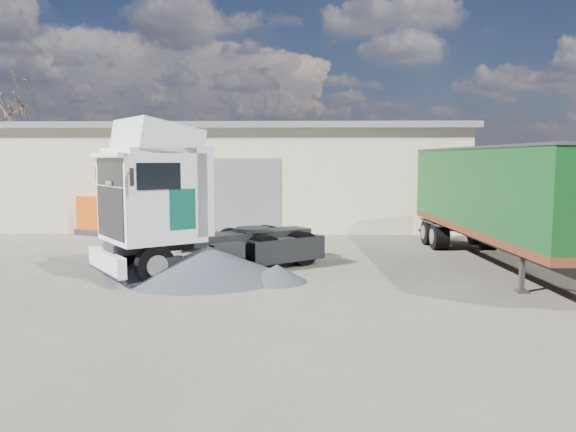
{
  "coord_description": "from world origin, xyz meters",
  "views": [
    {
      "loc": [
        1.15,
        -16.33,
        3.59
      ],
      "look_at": [
        0.58,
        3.0,
        1.6
      ],
      "focal_mm": 35.0,
      "sensor_mm": 36.0,
      "label": 1
    }
  ],
  "objects_px": {
    "box_trailer": "(499,194)",
    "orange_skip": "(111,218)",
    "bare_tree": "(9,91)",
    "panel_van": "(132,217)",
    "tractor_unit": "(180,209)"
  },
  "relations": [
    {
      "from": "tractor_unit",
      "to": "orange_skip",
      "type": "height_order",
      "value": "tractor_unit"
    },
    {
      "from": "box_trailer",
      "to": "orange_skip",
      "type": "height_order",
      "value": "box_trailer"
    },
    {
      "from": "bare_tree",
      "to": "orange_skip",
      "type": "height_order",
      "value": "bare_tree"
    },
    {
      "from": "bare_tree",
      "to": "box_trailer",
      "type": "relative_size",
      "value": 0.8
    },
    {
      "from": "box_trailer",
      "to": "panel_van",
      "type": "height_order",
      "value": "box_trailer"
    },
    {
      "from": "tractor_unit",
      "to": "orange_skip",
      "type": "bearing_deg",
      "value": 174.33
    },
    {
      "from": "box_trailer",
      "to": "orange_skip",
      "type": "xyz_separation_m",
      "value": [
        -15.65,
        7.26,
        -1.63
      ]
    },
    {
      "from": "bare_tree",
      "to": "orange_skip",
      "type": "relative_size",
      "value": 2.83
    },
    {
      "from": "bare_tree",
      "to": "panel_van",
      "type": "bearing_deg",
      "value": -43.12
    },
    {
      "from": "bare_tree",
      "to": "panel_van",
      "type": "distance_m",
      "value": 16.73
    },
    {
      "from": "bare_tree",
      "to": "tractor_unit",
      "type": "xyz_separation_m",
      "value": [
        15.26,
        -19.04,
        -5.92
      ]
    },
    {
      "from": "bare_tree",
      "to": "tractor_unit",
      "type": "height_order",
      "value": "bare_tree"
    },
    {
      "from": "tractor_unit",
      "to": "panel_van",
      "type": "distance_m",
      "value": 9.72
    },
    {
      "from": "panel_van",
      "to": "orange_skip",
      "type": "bearing_deg",
      "value": 150.32
    },
    {
      "from": "orange_skip",
      "to": "box_trailer",
      "type": "bearing_deg",
      "value": -1.4
    }
  ]
}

